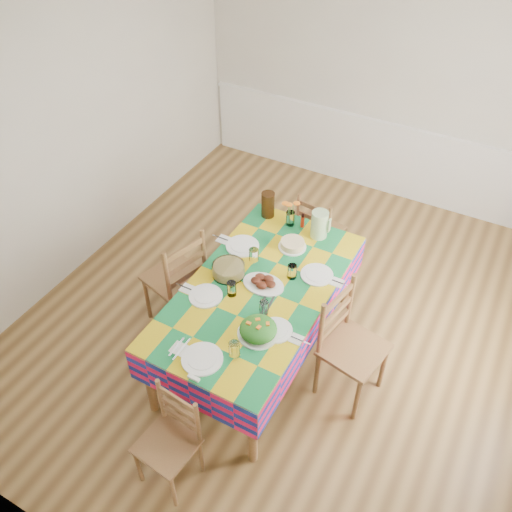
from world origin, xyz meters
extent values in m
cube|color=brown|center=(0.00, 0.00, -0.02)|extent=(4.50, 5.00, 0.04)
cube|color=white|center=(0.00, 0.00, 2.72)|extent=(4.50, 5.00, 0.04)
cube|color=#BDB3A6|center=(0.00, 2.52, 1.35)|extent=(4.50, 0.04, 2.70)
cube|color=#BDB3A6|center=(0.00, -2.52, 1.35)|extent=(4.50, 0.04, 2.70)
cube|color=#BDB3A6|center=(-2.27, 0.00, 1.35)|extent=(0.04, 5.00, 2.70)
cube|color=white|center=(0.00, 2.47, 0.90)|extent=(4.41, 0.06, 0.04)
cube|color=white|center=(0.00, 2.48, 0.45)|extent=(4.41, 0.03, 0.90)
cylinder|color=brown|center=(-0.52, -1.38, 0.37)|extent=(0.07, 0.07, 0.74)
cylinder|color=brown|center=(0.40, -1.38, 0.37)|extent=(0.07, 0.07, 0.74)
cylinder|color=brown|center=(-0.52, 0.48, 0.37)|extent=(0.07, 0.07, 0.74)
cylinder|color=brown|center=(0.40, 0.48, 0.37)|extent=(0.07, 0.07, 0.74)
cube|color=brown|center=(-0.06, -0.45, 0.76)|extent=(1.05, 1.99, 0.04)
cube|color=#C3103E|center=(-0.06, -0.45, 0.79)|extent=(1.09, 2.03, 0.01)
cube|color=#C3103E|center=(-0.60, -0.45, 0.63)|extent=(0.01, 2.03, 0.31)
cube|color=#C3103E|center=(0.49, -0.45, 0.63)|extent=(0.01, 2.03, 0.31)
cube|color=#C3103E|center=(-0.06, -1.46, 0.63)|extent=(1.09, 0.01, 0.31)
cube|color=#C3103E|center=(-0.06, 0.57, 0.63)|extent=(1.09, 0.01, 0.31)
cylinder|color=white|center=(-0.07, -1.27, 0.80)|extent=(0.30, 0.30, 0.02)
cylinder|color=white|center=(-0.07, -1.27, 0.81)|extent=(0.21, 0.21, 0.01)
cylinder|color=white|center=(0.12, -1.13, 0.86)|extent=(0.08, 0.08, 0.14)
cube|color=white|center=(-0.27, -1.27, 0.80)|extent=(0.11, 0.11, 0.01)
cube|color=silver|center=(-0.29, -1.27, 0.80)|extent=(0.01, 0.19, 0.00)
cube|color=silver|center=(-0.24, -1.27, 0.80)|extent=(0.01, 0.22, 0.00)
cylinder|color=white|center=(-0.38, -0.73, 0.80)|extent=(0.27, 0.27, 0.01)
cylinder|color=white|center=(-0.38, -0.73, 0.81)|extent=(0.19, 0.19, 0.01)
cylinder|color=white|center=(-0.21, -0.61, 0.86)|extent=(0.08, 0.08, 0.13)
cube|color=white|center=(-0.56, -0.73, 0.80)|extent=(0.10, 0.10, 0.01)
cube|color=silver|center=(-0.58, -0.73, 0.80)|extent=(0.17, 0.01, 0.00)
cube|color=silver|center=(-0.54, -0.73, 0.80)|extent=(0.20, 0.01, 0.00)
cylinder|color=white|center=(-0.42, -0.07, 0.80)|extent=(0.29, 0.29, 0.02)
cylinder|color=white|center=(-0.42, -0.07, 0.81)|extent=(0.21, 0.21, 0.01)
cylinder|color=white|center=(-0.24, -0.20, 0.86)|extent=(0.08, 0.08, 0.14)
cube|color=white|center=(-0.62, -0.07, 0.80)|extent=(0.11, 0.11, 0.01)
cube|color=silver|center=(-0.64, -0.07, 0.80)|extent=(0.18, 0.01, 0.00)
cube|color=silver|center=(-0.60, -0.07, 0.80)|extent=(0.22, 0.01, 0.00)
cylinder|color=white|center=(0.27, -0.78, 0.80)|extent=(0.25, 0.25, 0.01)
cylinder|color=white|center=(0.27, -0.78, 0.81)|extent=(0.18, 0.18, 0.01)
cylinder|color=white|center=(0.11, -0.67, 0.85)|extent=(0.07, 0.07, 0.12)
cube|color=white|center=(0.44, -0.78, 0.80)|extent=(0.09, 0.09, 0.01)
cube|color=silver|center=(0.42, -0.78, 0.80)|extent=(0.16, 0.01, 0.00)
cube|color=silver|center=(0.46, -0.78, 0.80)|extent=(0.19, 0.01, 0.00)
cylinder|color=white|center=(0.30, -0.09, 0.80)|extent=(0.27, 0.27, 0.01)
cylinder|color=white|center=(0.30, -0.09, 0.81)|extent=(0.19, 0.19, 0.01)
cylinder|color=white|center=(0.13, -0.21, 0.86)|extent=(0.08, 0.08, 0.13)
cube|color=white|center=(0.48, -0.09, 0.80)|extent=(0.10, 0.10, 0.01)
cube|color=silver|center=(0.46, -0.09, 0.80)|extent=(0.17, 0.01, 0.00)
cube|color=silver|center=(0.50, -0.09, 0.80)|extent=(0.20, 0.01, 0.00)
ellipsoid|color=white|center=(-0.04, -0.40, 0.80)|extent=(0.35, 0.25, 0.02)
ellipsoid|color=black|center=(0.03, -0.40, 0.83)|extent=(0.09, 0.08, 0.05)
ellipsoid|color=black|center=(-0.01, -0.36, 0.83)|extent=(0.09, 0.08, 0.05)
ellipsoid|color=black|center=(-0.08, -0.37, 0.83)|extent=(0.09, 0.08, 0.05)
ellipsoid|color=black|center=(-0.09, -0.42, 0.83)|extent=(0.09, 0.08, 0.05)
ellipsoid|color=black|center=(-0.03, -0.45, 0.83)|extent=(0.09, 0.08, 0.05)
cylinder|color=white|center=(0.17, -0.87, 0.80)|extent=(0.31, 0.31, 0.01)
ellipsoid|color=#114411|center=(0.17, -0.87, 0.85)|extent=(0.28, 0.28, 0.12)
cube|color=orange|center=(0.11, -0.90, 0.91)|extent=(0.04, 0.03, 0.01)
cube|color=orange|center=(0.15, -0.84, 0.91)|extent=(0.04, 0.04, 0.01)
cube|color=orange|center=(0.19, -0.90, 0.91)|extent=(0.03, 0.04, 0.01)
cube|color=orange|center=(0.23, -0.84, 0.91)|extent=(0.04, 0.04, 0.01)
cylinder|color=white|center=(-0.35, -0.42, 0.84)|extent=(0.27, 0.27, 0.10)
cylinder|color=tan|center=(-0.35, -0.42, 0.84)|extent=(0.25, 0.25, 0.08)
cylinder|color=white|center=(-0.03, 0.13, 0.80)|extent=(0.25, 0.25, 0.01)
cylinder|color=#E3C48B|center=(-0.03, 0.13, 0.83)|extent=(0.21, 0.21, 0.06)
cube|color=black|center=(0.06, -0.58, 0.80)|extent=(0.12, 0.27, 0.01)
cube|color=black|center=(0.11, -0.56, 0.80)|extent=(0.06, 0.28, 0.01)
cylinder|color=white|center=(-0.19, 0.42, 0.86)|extent=(0.08, 0.08, 0.14)
cylinder|color=#417C29|center=(-0.22, 0.42, 0.91)|extent=(0.01, 0.01, 0.19)
ellipsoid|color=orange|center=(-0.25, 0.42, 1.01)|extent=(0.06, 0.06, 0.02)
cylinder|color=#417C29|center=(-0.18, 0.43, 0.91)|extent=(0.01, 0.01, 0.19)
ellipsoid|color=orange|center=(-0.15, 0.44, 1.03)|extent=(0.06, 0.06, 0.02)
cylinder|color=#417C29|center=(-0.19, 0.40, 0.91)|extent=(0.01, 0.01, 0.19)
ellipsoid|color=orange|center=(-0.19, 0.37, 1.04)|extent=(0.06, 0.06, 0.02)
cylinder|color=red|center=(-0.08, 0.44, 0.86)|extent=(0.03, 0.03, 0.14)
cylinder|color=#A4C98E|center=(0.10, 0.39, 0.92)|extent=(0.15, 0.15, 0.26)
cylinder|color=black|center=(-0.44, 0.44, 0.92)|extent=(0.12, 0.12, 0.25)
cube|color=white|center=(-0.03, -1.43, 0.80)|extent=(0.09, 0.03, 0.02)
cylinder|color=brown|center=(-0.24, -1.92, 0.20)|extent=(0.03, 0.03, 0.41)
cylinder|color=brown|center=(0.09, -1.95, 0.20)|extent=(0.03, 0.03, 0.41)
cylinder|color=brown|center=(-0.21, -1.61, 0.20)|extent=(0.03, 0.03, 0.41)
cylinder|color=brown|center=(0.12, -1.64, 0.20)|extent=(0.03, 0.03, 0.41)
cube|color=brown|center=(-0.06, -1.78, 0.42)|extent=(0.42, 0.40, 0.03)
cylinder|color=brown|center=(-0.20, -1.60, 0.64)|extent=(0.03, 0.03, 0.45)
cylinder|color=brown|center=(0.12, -1.63, 0.64)|extent=(0.03, 0.03, 0.45)
cube|color=brown|center=(-0.04, -1.62, 0.55)|extent=(0.33, 0.05, 0.05)
cube|color=brown|center=(-0.04, -1.62, 0.66)|extent=(0.33, 0.05, 0.05)
cube|color=brown|center=(-0.04, -1.62, 0.78)|extent=(0.33, 0.05, 0.05)
cylinder|color=brown|center=(0.14, 1.02, 0.22)|extent=(0.03, 0.03, 0.43)
cylinder|color=brown|center=(-0.21, 1.07, 0.22)|extent=(0.03, 0.03, 0.43)
cylinder|color=brown|center=(0.09, 0.69, 0.22)|extent=(0.03, 0.03, 0.43)
cylinder|color=brown|center=(-0.25, 0.74, 0.22)|extent=(0.03, 0.03, 0.43)
cube|color=brown|center=(-0.06, 0.88, 0.45)|extent=(0.46, 0.44, 0.03)
cylinder|color=brown|center=(0.09, 0.68, 0.67)|extent=(0.03, 0.03, 0.48)
cylinder|color=brown|center=(-0.25, 0.73, 0.67)|extent=(0.03, 0.03, 0.48)
cube|color=brown|center=(-0.08, 0.71, 0.58)|extent=(0.34, 0.07, 0.05)
cube|color=brown|center=(-0.08, 0.71, 0.70)|extent=(0.34, 0.07, 0.05)
cube|color=brown|center=(-0.08, 0.71, 0.83)|extent=(0.34, 0.07, 0.05)
cylinder|color=brown|center=(-1.04, -0.20, 0.25)|extent=(0.04, 0.04, 0.50)
cylinder|color=brown|center=(-1.15, -0.59, 0.25)|extent=(0.04, 0.04, 0.50)
cylinder|color=brown|center=(-0.68, -0.31, 0.25)|extent=(0.04, 0.04, 0.50)
cylinder|color=brown|center=(-0.79, -0.70, 0.25)|extent=(0.04, 0.04, 0.50)
cube|color=brown|center=(-0.92, -0.45, 0.52)|extent=(0.56, 0.57, 0.03)
cylinder|color=brown|center=(-0.67, -0.31, 0.78)|extent=(0.04, 0.04, 0.56)
cylinder|color=brown|center=(-0.78, -0.70, 0.78)|extent=(0.04, 0.04, 0.56)
cube|color=brown|center=(-0.72, -0.50, 0.67)|extent=(0.13, 0.39, 0.06)
cube|color=brown|center=(-0.72, -0.50, 0.82)|extent=(0.13, 0.39, 0.06)
cube|color=brown|center=(-0.72, -0.50, 0.96)|extent=(0.13, 0.39, 0.06)
cylinder|color=brown|center=(0.95, -0.68, 0.25)|extent=(0.04, 0.04, 0.50)
cylinder|color=brown|center=(1.03, -0.29, 0.25)|extent=(0.04, 0.04, 0.50)
cylinder|color=brown|center=(0.57, -0.61, 0.25)|extent=(0.04, 0.04, 0.50)
cylinder|color=brown|center=(0.65, -0.21, 0.25)|extent=(0.04, 0.04, 0.50)
cube|color=brown|center=(0.80, -0.45, 0.52)|extent=(0.53, 0.55, 0.03)
cylinder|color=brown|center=(0.56, -0.61, 0.78)|extent=(0.04, 0.04, 0.56)
cylinder|color=brown|center=(0.64, -0.21, 0.78)|extent=(0.04, 0.04, 0.56)
cube|color=brown|center=(0.60, -0.41, 0.67)|extent=(0.10, 0.40, 0.06)
cube|color=brown|center=(0.60, -0.41, 0.82)|extent=(0.10, 0.40, 0.06)
cube|color=brown|center=(0.60, -0.41, 0.96)|extent=(0.10, 0.40, 0.06)
camera|label=1|loc=(1.40, -3.16, 3.90)|focal=38.00mm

